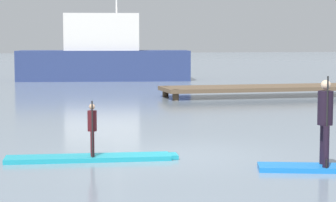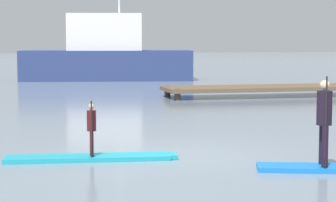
{
  "view_description": "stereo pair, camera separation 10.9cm",
  "coord_description": "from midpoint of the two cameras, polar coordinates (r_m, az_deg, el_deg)",
  "views": [
    {
      "loc": [
        -3.66,
        -14.13,
        2.6
      ],
      "look_at": [
        0.13,
        1.8,
        1.07
      ],
      "focal_mm": 69.26,
      "sensor_mm": 36.0,
      "label": 1
    },
    {
      "loc": [
        -3.56,
        -14.15,
        2.6
      ],
      "look_at": [
        0.13,
        1.8,
        1.07
      ],
      "focal_mm": 69.26,
      "sensor_mm": 36.0,
      "label": 2
    }
  ],
  "objects": [
    {
      "name": "ground_plane",
      "position": [
        14.82,
        1.28,
        -4.75
      ],
      "size": [
        240.0,
        240.0,
        0.0
      ],
      "primitive_type": "plane",
      "color": "gray"
    },
    {
      "name": "paddleboard_near",
      "position": [
        14.26,
        -6.56,
        -4.99
      ],
      "size": [
        3.78,
        1.01,
        0.1
      ],
      "color": "#1E9EB2",
      "rests_on": "ground"
    },
    {
      "name": "paddler_child_solo",
      "position": [
        14.14,
        -6.53,
        -2.25
      ],
      "size": [
        0.22,
        0.4,
        1.21
      ],
      "color": "#4C1419",
      "rests_on": "paddleboard_near"
    },
    {
      "name": "paddler_adult",
      "position": [
        13.24,
        13.81,
        -1.35
      ],
      "size": [
        0.38,
        0.52,
        1.81
      ],
      "color": "black",
      "rests_on": "paddleboard_far"
    },
    {
      "name": "fishing_boat_white_large",
      "position": [
        42.63,
        -5.38,
        3.97
      ],
      "size": [
        11.45,
        5.04,
        11.63
      ],
      "color": "navy",
      "rests_on": "ground"
    },
    {
      "name": "floating_dock",
      "position": [
        31.01,
        11.31,
        1.17
      ],
      "size": [
        12.58,
        2.53,
        0.49
      ],
      "color": "brown",
      "rests_on": "ground"
    }
  ]
}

